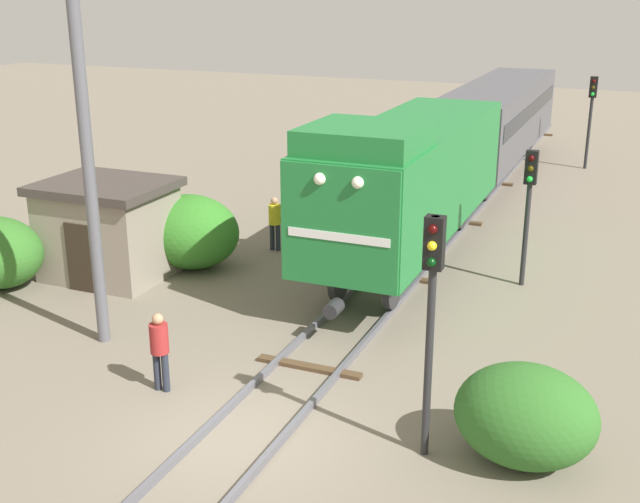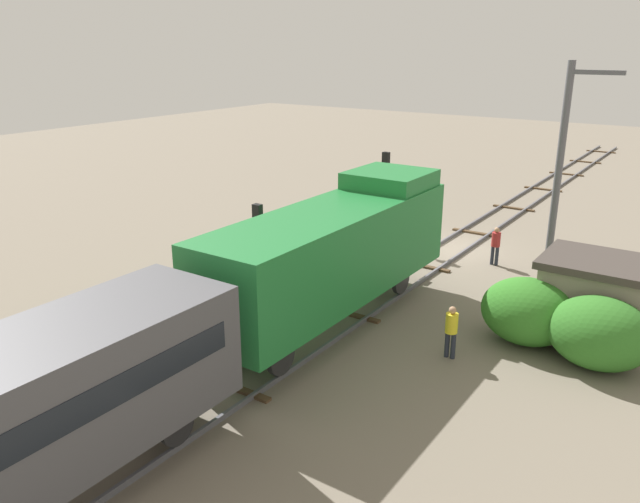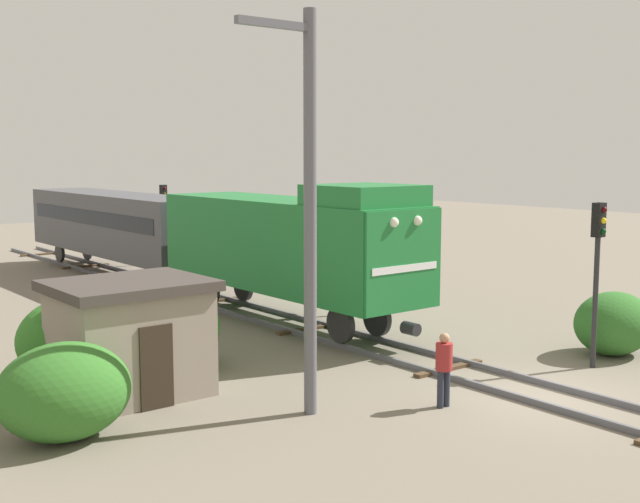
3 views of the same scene
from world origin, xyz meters
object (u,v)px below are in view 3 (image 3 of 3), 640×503
Objects in this scene: traffic_signal_far at (164,209)px; catenary_mast at (308,205)px; traffic_signal_mid at (369,240)px; relay_hut at (130,337)px; worker_near_track at (444,364)px; worker_by_signal at (177,311)px; locomotive at (290,242)px; traffic_signal_near at (598,254)px; passenger_car_leading at (117,222)px.

catenary_mast reaches higher than traffic_signal_far.
traffic_signal_mid is 1.08× the size of relay_hut.
traffic_signal_far is at bearing -149.76° from worker_near_track.
locomotive is at bearing -31.29° from worker_by_signal.
traffic_signal_near is 2.58× the size of worker_near_track.
traffic_signal_mid is at bearing -75.82° from passenger_car_leading.
locomotive is at bearing -90.00° from passenger_car_leading.
relay_hut is at bearing 123.70° from catenary_mast.
traffic_signal_mid is at bearing 88.75° from traffic_signal_near.
relay_hut reaches higher than worker_near_track.
traffic_signal_near is at bearing -11.67° from catenary_mast.
locomotive reaches higher than worker_near_track.
traffic_signal_mid is at bearing 41.31° from catenary_mast.
traffic_signal_near is 9.15m from traffic_signal_mid.
traffic_signal_near is 0.51× the size of catenary_mast.
locomotive is at bearing 56.18° from catenary_mast.
traffic_signal_mid is 2.21× the size of worker_by_signal.
passenger_car_leading is at bearing 66.47° from relay_hut.
catenary_mast is (-5.06, -7.55, 1.80)m from locomotive.
locomotive is 3.31× the size of relay_hut.
passenger_car_leading is at bearing -142.26° from worker_near_track.
catenary_mast is (-5.06, -20.89, 2.05)m from passenger_car_leading.
traffic_signal_mid is 11.43m from catenary_mast.
worker_by_signal is 0.20× the size of catenary_mast.
worker_near_track is at bearing -45.48° from relay_hut.
catenary_mast is at bearing -103.61° from passenger_car_leading.
traffic_signal_mid is at bearing -1.97° from locomotive.
traffic_signal_mid is 0.93× the size of traffic_signal_far.
locomotive is 9.26m from catenary_mast.
locomotive is 0.83× the size of passenger_car_leading.
catenary_mast is at bearing -128.11° from worker_by_signal.
passenger_car_leading is 18.82m from relay_hut.
traffic_signal_far is at bearing 77.09° from locomotive.
worker_near_track is 7.28m from relay_hut.
relay_hut is (-5.10, 5.19, 0.40)m from worker_near_track.
traffic_signal_far is 2.39× the size of worker_by_signal.
worker_by_signal is 8.38m from catenary_mast.
worker_by_signal is (-7.40, 9.23, -2.05)m from traffic_signal_near.
traffic_signal_near is 12.08m from relay_hut.
worker_near_track is at bearing -103.61° from traffic_signal_far.
worker_near_track and worker_by_signal have the same top height.
locomotive is 4.56m from worker_by_signal.
traffic_signal_far is at bearing 33.31° from passenger_car_leading.
worker_by_signal is at bearing -179.68° from locomotive.
traffic_signal_mid is at bearing -169.07° from worker_near_track.
traffic_signal_near is at bearing -82.90° from worker_by_signal.
worker_by_signal is 0.49× the size of relay_hut.
traffic_signal_mid is 11.60m from relay_hut.
traffic_signal_mid is at bearing -90.72° from traffic_signal_far.
worker_near_track is 9.23m from worker_by_signal.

